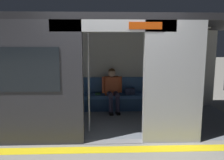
# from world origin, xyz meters

# --- Properties ---
(ground_plane) EXTENTS (60.00, 60.00, 0.00)m
(ground_plane) POSITION_xyz_m (0.00, 0.00, 0.00)
(ground_plane) COLOR gray
(platform_edge_strip) EXTENTS (8.00, 0.24, 0.01)m
(platform_edge_strip) POSITION_xyz_m (0.00, 0.30, 0.00)
(platform_edge_strip) COLOR yellow
(platform_edge_strip) RESTS_ON ground_plane
(train_car) EXTENTS (6.40, 2.56, 2.31)m
(train_car) POSITION_xyz_m (0.08, -1.13, 1.52)
(train_car) COLOR #ADAFB5
(train_car) RESTS_ON ground_plane
(bench_seat) EXTENTS (3.30, 0.44, 0.43)m
(bench_seat) POSITION_xyz_m (0.00, -2.05, 0.33)
(bench_seat) COLOR #38609E
(bench_seat) RESTS_ON ground_plane
(person_seated) EXTENTS (0.55, 0.70, 1.16)m
(person_seated) POSITION_xyz_m (-0.06, -2.00, 0.66)
(person_seated) COLOR #CC5933
(person_seated) RESTS_ON ground_plane
(handbag) EXTENTS (0.26, 0.15, 0.17)m
(handbag) POSITION_xyz_m (-0.55, -2.08, 0.52)
(handbag) COLOR #262D4C
(handbag) RESTS_ON bench_seat
(book) EXTENTS (0.15, 0.22, 0.03)m
(book) POSITION_xyz_m (0.33, -2.13, 0.45)
(book) COLOR #33723F
(book) RESTS_ON bench_seat
(grab_pole_door) EXTENTS (0.04, 0.04, 2.17)m
(grab_pole_door) POSITION_xyz_m (0.47, -0.54, 1.09)
(grab_pole_door) COLOR silver
(grab_pole_door) RESTS_ON ground_plane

